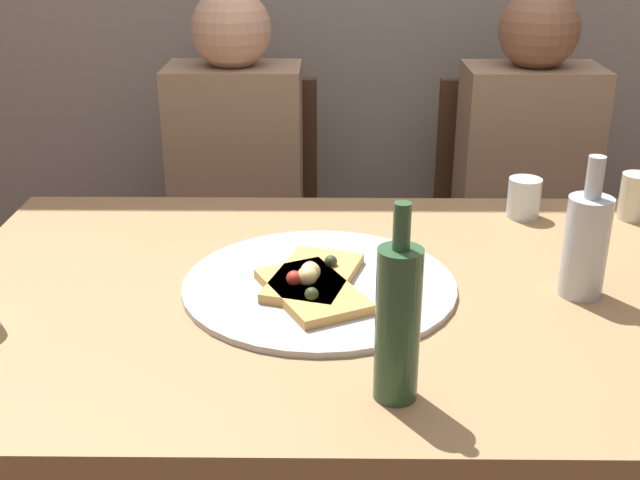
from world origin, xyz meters
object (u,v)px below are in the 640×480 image
Objects in this scene: chair_left at (241,218)px; guest_in_beanie at (531,196)px; guest_in_sweater at (234,195)px; pizza_slice_extra at (313,276)px; chair_right at (514,220)px; pizza_tray at (319,284)px; tumbler_near at (524,198)px; wine_bottle at (586,243)px; pizza_slice_last at (312,289)px; wine_glass at (635,197)px; beer_bottle at (398,322)px; dining_table at (400,321)px.

guest_in_beanie reaches higher than chair_left.
pizza_slice_extra is at bearing 107.30° from guest_in_sweater.
guest_in_sweater reaches higher than chair_right.
tumbler_near is (0.45, 0.36, 0.04)m from pizza_tray.
tumbler_near is 0.08× the size of guest_in_sweater.
wine_bottle is at bearing 83.89° from chair_right.
guest_in_sweater is (-0.23, 0.78, -0.10)m from pizza_slice_last.
wine_glass is 0.60m from chair_right.
pizza_slice_extra is at bearing -152.92° from wine_glass.
beer_bottle is at bearing 69.87° from chair_right.
pizza_slice_last is 2.50× the size of wine_glass.
beer_bottle is 0.32× the size of chair_left.
pizza_slice_last is 2.89× the size of tumbler_near.
dining_table is at bearing -129.40° from tumbler_near.
pizza_slice_extra is at bearing -150.72° from pizza_tray.
chair_left is 0.77× the size of guest_in_sweater.
chair_left is at bearing 105.92° from beer_bottle.
chair_left reaches higher than pizza_tray.
pizza_slice_extra is 0.97× the size of wine_bottle.
wine_glass reaches higher than pizza_slice_extra.
wine_bottle is 0.44m from wine_glass.
guest_in_sweater is at bearing 133.13° from wine_bottle.
pizza_slice_last is 1.00× the size of wine_bottle.
tumbler_near is (-0.02, 0.38, -0.05)m from wine_bottle.
guest_in_sweater is at bearing 10.74° from chair_right.
pizza_slice_last is 1.03× the size of pizza_slice_extra.
wine_bottle is 0.96m from chair_right.
pizza_slice_last is 1.12m from chair_right.
tumbler_near is at bearing 38.73° from pizza_tray.
guest_in_beanie reaches higher than wine_glass.
pizza_slice_last is at bearing 58.53° from chair_right.
pizza_slice_extra is 0.48m from wine_bottle.
beer_bottle is at bearing -115.49° from tumbler_near.
chair_left is (-0.23, 0.88, -0.23)m from pizza_slice_extra.
wine_glass is at bearing 103.74° from chair_right.
dining_table is at bearing -1.90° from pizza_tray.
chair_right is (0.11, 0.52, -0.25)m from tumbler_near.
wine_bottle is at bearing 42.58° from beer_bottle.
wine_bottle is 1.18m from chair_left.
pizza_slice_extra is at bearing 57.15° from chair_right.
pizza_slice_last is at bearing 53.86° from guest_in_beanie.
pizza_slice_extra is (-0.01, -0.01, 0.02)m from pizza_tray.
tumbler_near reaches higher than dining_table.
dining_table is 0.83m from guest_in_sweater.
pizza_tray is at bearing 29.28° from pizza_slice_extra.
beer_bottle reaches higher than tumbler_near.
guest_in_sweater is at bearing 108.23° from pizza_tray.
guest_in_sweater reaches higher than dining_table.
beer_bottle is 0.91m from wine_glass.
chair_left is at bearing -10.74° from guest_in_beanie.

